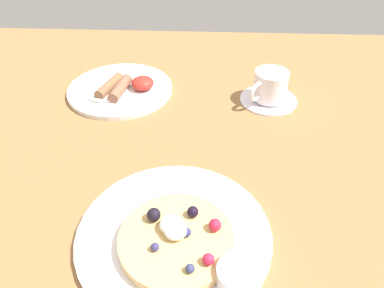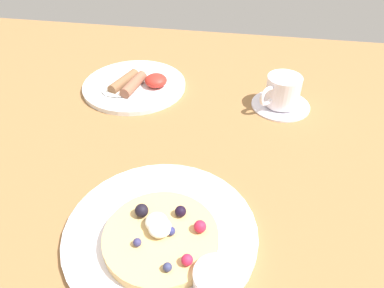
{
  "view_description": "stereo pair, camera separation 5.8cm",
  "coord_description": "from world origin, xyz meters",
  "px_view_note": "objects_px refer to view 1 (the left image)",
  "views": [
    {
      "loc": [
        0.08,
        -0.49,
        0.43
      ],
      "look_at": [
        0.06,
        -0.01,
        0.04
      ],
      "focal_mm": 34.29,
      "sensor_mm": 36.0,
      "label": 1
    },
    {
      "loc": [
        0.14,
        -0.48,
        0.43
      ],
      "look_at": [
        0.06,
        -0.01,
        0.04
      ],
      "focal_mm": 34.29,
      "sensor_mm": 36.0,
      "label": 2
    }
  ],
  "objects_px": {
    "breakfast_plate": "(120,89)",
    "coffee_cup": "(270,85)",
    "coffee_saucer": "(268,99)",
    "syrup_ramekin": "(240,275)",
    "pancake_plate": "(174,234)"
  },
  "relations": [
    {
      "from": "breakfast_plate",
      "to": "coffee_cup",
      "type": "relative_size",
      "value": 2.69
    },
    {
      "from": "coffee_saucer",
      "to": "coffee_cup",
      "type": "bearing_deg",
      "value": -133.9
    },
    {
      "from": "syrup_ramekin",
      "to": "coffee_cup",
      "type": "relative_size",
      "value": 0.67
    },
    {
      "from": "pancake_plate",
      "to": "syrup_ramekin",
      "type": "height_order",
      "value": "syrup_ramekin"
    },
    {
      "from": "coffee_saucer",
      "to": "pancake_plate",
      "type": "bearing_deg",
      "value": -115.33
    },
    {
      "from": "coffee_saucer",
      "to": "coffee_cup",
      "type": "height_order",
      "value": "coffee_cup"
    },
    {
      "from": "pancake_plate",
      "to": "coffee_saucer",
      "type": "relative_size",
      "value": 2.23
    },
    {
      "from": "breakfast_plate",
      "to": "coffee_cup",
      "type": "distance_m",
      "value": 0.33
    },
    {
      "from": "pancake_plate",
      "to": "syrup_ramekin",
      "type": "distance_m",
      "value": 0.11
    },
    {
      "from": "syrup_ramekin",
      "to": "breakfast_plate",
      "type": "bearing_deg",
      "value": 117.69
    },
    {
      "from": "coffee_cup",
      "to": "breakfast_plate",
      "type": "bearing_deg",
      "value": 175.74
    },
    {
      "from": "breakfast_plate",
      "to": "coffee_saucer",
      "type": "height_order",
      "value": "breakfast_plate"
    },
    {
      "from": "syrup_ramekin",
      "to": "coffee_cup",
      "type": "xyz_separation_m",
      "value": [
        0.09,
        0.44,
        0.02
      ]
    },
    {
      "from": "syrup_ramekin",
      "to": "coffee_saucer",
      "type": "xyz_separation_m",
      "value": [
        0.09,
        0.44,
        -0.02
      ]
    },
    {
      "from": "syrup_ramekin",
      "to": "coffee_saucer",
      "type": "distance_m",
      "value": 0.45
    }
  ]
}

